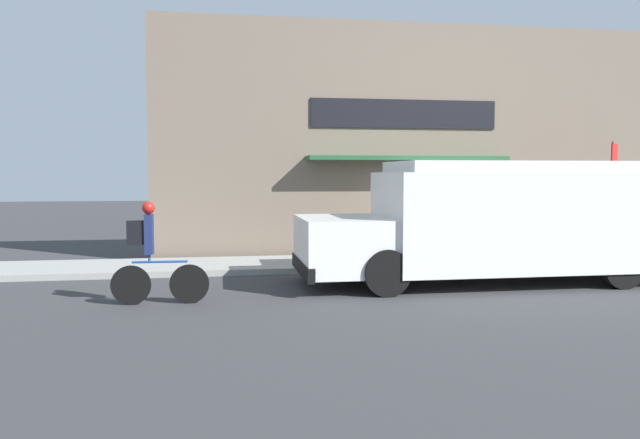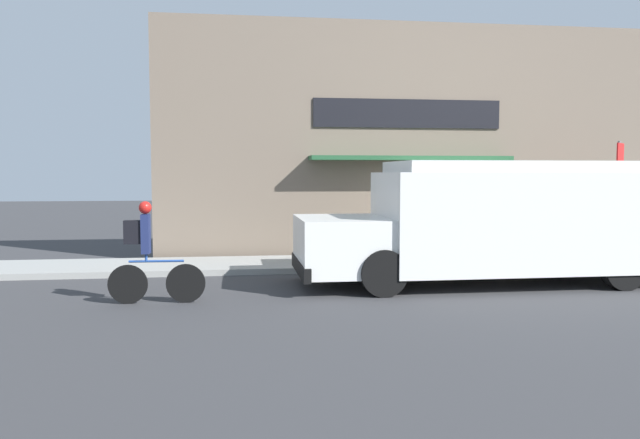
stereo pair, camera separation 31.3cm
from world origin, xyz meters
name	(u,v)px [view 2 (the right image)]	position (x,y,z in m)	size (l,w,h in m)	color
ground_plane	(473,270)	(0.00, 0.00, 0.00)	(70.00, 70.00, 0.00)	#38383A
sidewalk	(456,261)	(0.00, 1.00, 0.06)	(28.00, 2.01, 0.12)	#999993
storefront	(438,141)	(-0.03, 2.29, 2.77)	(13.41, 0.83, 5.55)	#756656
school_bus	(503,220)	(-0.03, -1.48, 1.15)	(6.81, 2.64, 2.21)	white
cyclist	(148,253)	(-6.17, -2.45, 0.77)	(1.48, 0.20, 1.57)	black
stop_sign_post	(619,180)	(3.64, 0.71, 1.85)	(0.45, 0.45, 2.60)	slate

